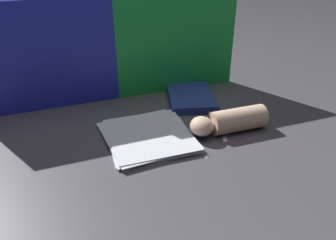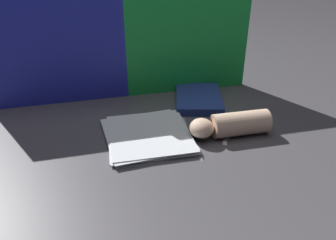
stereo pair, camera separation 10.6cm
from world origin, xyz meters
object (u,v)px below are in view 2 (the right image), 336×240
paper_stack (148,135)px  scissors (188,134)px  hand_forearm (231,125)px  book_closed (199,98)px

paper_stack → scissors: (0.13, -0.02, -0.00)m
scissors → hand_forearm: size_ratio=0.64×
paper_stack → book_closed: book_closed is taller
paper_stack → book_closed: 0.33m
hand_forearm → book_closed: bearing=94.5°
book_closed → hand_forearm: (0.02, -0.27, 0.02)m
paper_stack → hand_forearm: 0.28m
book_closed → scissors: book_closed is taller
paper_stack → scissors: bearing=-7.2°
paper_stack → scissors: size_ratio=1.81×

